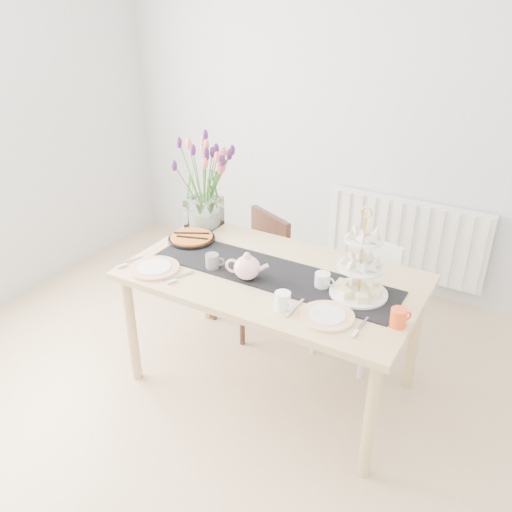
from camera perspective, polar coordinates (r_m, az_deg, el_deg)
The scene contains 16 objects.
room_shell at distance 2.24m, azimuth -10.54°, elevation 3.16°, with size 4.50×4.50×4.50m.
radiator at distance 4.21m, azimuth 15.42°, elevation 1.83°, with size 1.20×0.08×0.60m, color white.
dining_table at distance 3.00m, azimuth 1.74°, elevation -3.18°, with size 1.60×0.90×0.75m.
chair_brown at distance 3.69m, azimuth 0.19°, elevation -0.75°, with size 0.52×0.52×0.79m.
chair_white at distance 3.48m, azimuth 11.20°, elevation -3.67°, with size 0.46×0.46×0.76m.
table_runner at distance 2.96m, azimuth 1.77°, elevation -1.85°, with size 1.40×0.35×0.01m, color black.
tulip_vase at distance 3.41m, azimuth -5.73°, elevation 9.05°, with size 0.69×0.69×0.60m.
cake_stand at distance 2.76m, azimuth 10.92°, elevation -1.90°, with size 0.30×0.30×0.44m.
teapot at distance 2.88m, azimuth -0.95°, elevation -1.24°, with size 0.23×0.19×0.15m, color white, non-canonical shape.
cream_jug at distance 2.85m, azimuth 6.99°, elevation -2.56°, with size 0.08×0.08×0.08m, color white.
tart_tin at distance 3.35m, azimuth -6.79°, elevation 1.83°, with size 0.29×0.29×0.03m.
mug_grey at distance 3.01m, azimuth -4.63°, elevation -0.59°, with size 0.07×0.07×0.09m, color slate.
mug_white at distance 2.64m, azimuth 2.81°, elevation -4.76°, with size 0.08×0.08×0.09m, color white.
mug_orange at distance 2.61m, azimuth 14.76°, elevation -6.29°, with size 0.08×0.08×0.09m, color #FC4E1C.
plate_left at distance 3.06m, azimuth -10.65°, elevation -1.27°, with size 0.28×0.28×0.01m, color silver.
plate_right at distance 2.63m, azimuth 7.47°, elevation -6.29°, with size 0.27×0.27×0.01m, color silver.
Camera 1 is at (1.36, -1.53, 2.21)m, focal length 38.00 mm.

